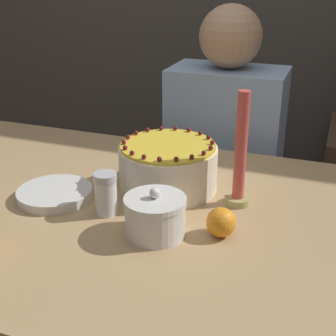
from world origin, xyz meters
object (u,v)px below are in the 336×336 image
(sugar_bowl, at_px, (155,216))
(sugar_shaker, at_px, (106,193))
(person_man_blue_shirt, at_px, (223,188))
(candle, at_px, (240,160))
(cake, at_px, (168,167))

(sugar_bowl, xyz_separation_m, sugar_shaker, (-0.14, 0.05, 0.01))
(sugar_bowl, height_order, sugar_shaker, sugar_bowl)
(sugar_bowl, bearing_deg, person_man_blue_shirt, 91.83)
(person_man_blue_shirt, bearing_deg, sugar_bowl, 91.83)
(sugar_shaker, height_order, candle, candle)
(candle, height_order, person_man_blue_shirt, person_man_blue_shirt)
(cake, relative_size, candle, 0.90)
(sugar_shaker, bearing_deg, cake, 63.38)
(cake, height_order, sugar_shaker, cake)
(sugar_shaker, relative_size, candle, 0.36)
(candle, xyz_separation_m, person_man_blue_shirt, (-0.16, 0.55, -0.36))
(sugar_shaker, bearing_deg, person_man_blue_shirt, 80.36)
(cake, relative_size, sugar_shaker, 2.46)
(sugar_shaker, relative_size, person_man_blue_shirt, 0.09)
(sugar_shaker, distance_m, person_man_blue_shirt, 0.77)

